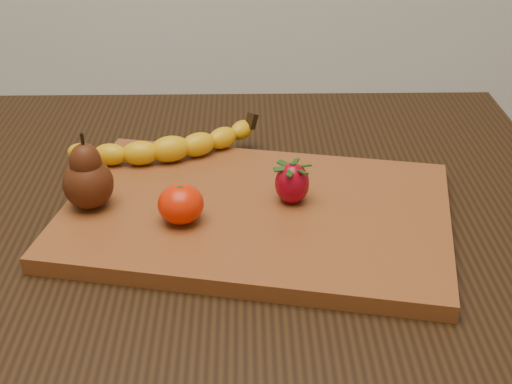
{
  "coord_description": "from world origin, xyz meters",
  "views": [
    {
      "loc": [
        0.08,
        -0.78,
        1.21
      ],
      "look_at": [
        0.1,
        -0.06,
        0.8
      ],
      "focal_mm": 50.0,
      "sensor_mm": 36.0,
      "label": 1
    }
  ],
  "objects_px": {
    "table": "(182,262)",
    "cutting_board": "(256,214)",
    "pear": "(87,171)",
    "mandarin": "(181,204)"
  },
  "relations": [
    {
      "from": "table",
      "to": "cutting_board",
      "type": "bearing_deg",
      "value": -30.3
    },
    {
      "from": "pear",
      "to": "cutting_board",
      "type": "bearing_deg",
      "value": -2.1
    },
    {
      "from": "cutting_board",
      "to": "pear",
      "type": "distance_m",
      "value": 0.2
    },
    {
      "from": "pear",
      "to": "table",
      "type": "bearing_deg",
      "value": 26.58
    },
    {
      "from": "cutting_board",
      "to": "table",
      "type": "bearing_deg",
      "value": 161.12
    },
    {
      "from": "mandarin",
      "to": "table",
      "type": "bearing_deg",
      "value": 97.47
    },
    {
      "from": "cutting_board",
      "to": "mandarin",
      "type": "distance_m",
      "value": 0.1
    },
    {
      "from": "cutting_board",
      "to": "pear",
      "type": "bearing_deg",
      "value": -170.69
    },
    {
      "from": "pear",
      "to": "mandarin",
      "type": "bearing_deg",
      "value": -18.62
    },
    {
      "from": "table",
      "to": "pear",
      "type": "distance_m",
      "value": 0.2
    }
  ]
}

